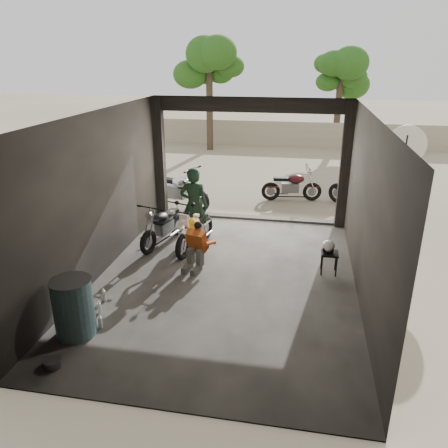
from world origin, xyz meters
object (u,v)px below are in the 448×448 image
(mechanic, at_px, (195,248))
(stool, at_px, (329,256))
(rider, at_px, (194,206))
(helmet, at_px, (328,246))
(main_bike, at_px, (195,227))
(outside_bike_c, at_px, (358,189))
(oil_drum, at_px, (74,308))
(sign_post, at_px, (403,162))
(outside_bike_a, at_px, (177,187))
(outside_bike_b, at_px, (292,184))
(left_bike, at_px, (163,223))

(mechanic, distance_m, stool, 2.71)
(rider, height_order, helmet, rider)
(rider, distance_m, mechanic, 1.51)
(rider, height_order, stool, rider)
(main_bike, height_order, outside_bike_c, outside_bike_c)
(oil_drum, xyz_separation_m, sign_post, (5.61, 5.07, 1.38))
(outside_bike_a, bearing_deg, sign_post, -82.63)
(outside_bike_b, height_order, mechanic, outside_bike_b)
(left_bike, bearing_deg, outside_bike_b, 69.62)
(outside_bike_c, bearing_deg, outside_bike_b, 114.35)
(outside_bike_c, bearing_deg, stool, -158.13)
(left_bike, xyz_separation_m, outside_bike_b, (2.80, 3.88, 0.00))
(outside_bike_b, height_order, helmet, outside_bike_b)
(left_bike, height_order, oil_drum, left_bike)
(stool, height_order, sign_post, sign_post)
(main_bike, bearing_deg, left_bike, -177.49)
(sign_post, bearing_deg, left_bike, -150.42)
(main_bike, distance_m, sign_post, 4.99)
(outside_bike_b, bearing_deg, stool, -177.31)
(outside_bike_b, xyz_separation_m, helmet, (0.89, -4.68, 0.06))
(left_bike, xyz_separation_m, oil_drum, (-0.27, -3.69, -0.05))
(outside_bike_c, xyz_separation_m, mechanic, (-3.67, -4.69, -0.08))
(oil_drum, bearing_deg, helmet, 36.07)
(main_bike, xyz_separation_m, stool, (2.95, -0.70, -0.13))
(main_bike, relative_size, outside_bike_c, 0.94)
(outside_bike_a, distance_m, outside_bike_b, 3.46)
(outside_bike_a, height_order, mechanic, outside_bike_a)
(outside_bike_c, bearing_deg, sign_post, -129.04)
(main_bike, relative_size, outside_bike_a, 0.85)
(main_bike, xyz_separation_m, outside_bike_c, (3.92, 3.68, 0.04))
(helmet, bearing_deg, mechanic, -160.77)
(outside_bike_c, bearing_deg, helmet, -158.73)
(mechanic, relative_size, stool, 2.07)
(outside_bike_b, bearing_deg, helmet, -177.71)
(main_bike, relative_size, sign_post, 0.58)
(rider, height_order, oil_drum, rider)
(left_bike, relative_size, rider, 0.86)
(rider, distance_m, oil_drum, 4.07)
(main_bike, distance_m, left_bike, 0.80)
(main_bike, bearing_deg, oil_drum, -94.09)
(stool, distance_m, sign_post, 3.11)
(main_bike, distance_m, mechanic, 1.05)
(left_bike, xyz_separation_m, sign_post, (5.35, 1.38, 1.33))
(main_bike, height_order, outside_bike_a, outside_bike_a)
(left_bike, relative_size, sign_post, 0.58)
(mechanic, xyz_separation_m, helmet, (2.65, 0.35, 0.11))
(outside_bike_a, xyz_separation_m, rider, (1.08, -2.32, 0.28))
(main_bike, distance_m, outside_bike_a, 2.95)
(mechanic, bearing_deg, stool, 21.22)
(main_bike, relative_size, mechanic, 1.62)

